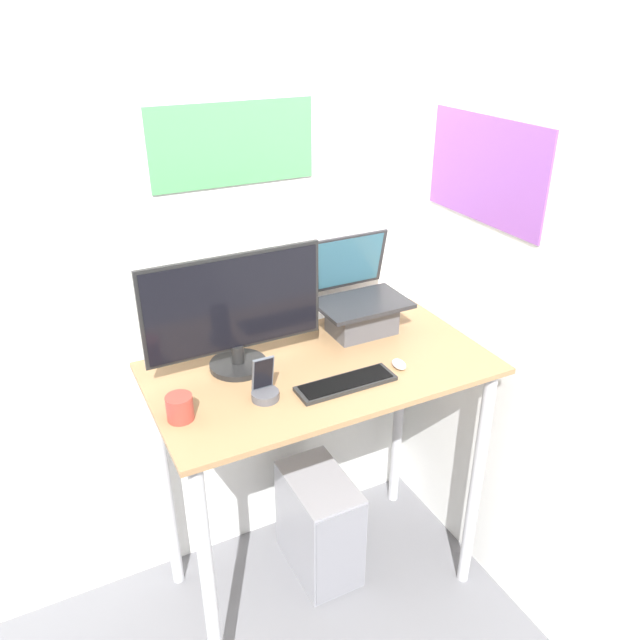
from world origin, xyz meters
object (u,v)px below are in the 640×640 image
(computer_tower, at_px, (319,524))
(monitor, at_px, (235,314))
(laptop, at_px, (359,308))
(mouse, at_px, (399,364))
(keyboard, at_px, (346,383))
(cell_phone, at_px, (265,389))

(computer_tower, bearing_deg, monitor, 169.97)
(laptop, height_order, mouse, laptop)
(laptop, height_order, computer_tower, laptop)
(keyboard, bearing_deg, laptop, 53.72)
(mouse, bearing_deg, monitor, 152.26)
(mouse, distance_m, computer_tower, 0.89)
(laptop, distance_m, mouse, 0.32)
(laptop, relative_size, computer_tower, 0.76)
(cell_phone, bearing_deg, monitor, 92.10)
(monitor, distance_m, keyboard, 0.44)
(laptop, xyz_separation_m, monitor, (-0.51, -0.05, 0.11))
(cell_phone, xyz_separation_m, computer_tower, (0.28, 0.17, -0.86))
(keyboard, height_order, computer_tower, keyboard)
(laptop, distance_m, keyboard, 0.41)
(keyboard, xyz_separation_m, mouse, (0.22, 0.01, 0.01))
(cell_phone, relative_size, computer_tower, 0.32)
(monitor, xyz_separation_m, mouse, (0.49, -0.26, -0.19))
(laptop, height_order, keyboard, laptop)
(laptop, height_order, monitor, monitor)
(laptop, xyz_separation_m, cell_phone, (-0.50, -0.27, -0.06))
(laptop, bearing_deg, computer_tower, -155.96)
(computer_tower, bearing_deg, laptop, 24.04)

